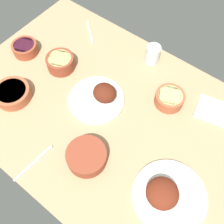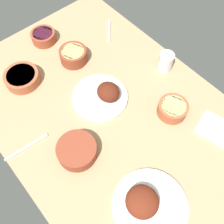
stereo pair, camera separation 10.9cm
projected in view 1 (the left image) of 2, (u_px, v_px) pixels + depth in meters
The scene contains 12 objects.
dining_table at pixel (112, 117), 112.38cm from camera, with size 140.00×90.00×4.00cm, color tan.
plate_near_viewer at pixel (100, 97), 112.01cm from camera, with size 24.73×24.73×8.61cm.
plate_far_side at pixel (166, 195), 91.42cm from camera, with size 27.17×27.17×8.12cm.
bowl_soup at pixel (87, 156), 97.80cm from camera, with size 15.58×15.58×6.03cm.
bowl_pasta at pixel (61, 62), 120.56cm from camera, with size 13.06×13.06×6.45cm.
bowl_potatoes at pixel (170, 98), 111.14cm from camera, with size 12.70×12.70×5.50cm.
bowl_cream at pixel (12, 93), 112.75cm from camera, with size 15.78×15.78×5.01cm.
bowl_onions at pixel (25, 48), 125.85cm from camera, with size 12.20×12.20×5.23cm.
water_tumbler at pixel (153, 54), 121.51cm from camera, with size 6.79×6.79×9.18cm, color silver.
folded_napkin at pixel (217, 112), 110.48cm from camera, with size 17.83×11.90×1.20cm, color white.
fork_loose at pixel (90, 32), 134.57cm from camera, with size 16.44×0.90×0.80cm, color silver.
spoon_loose at pixel (34, 163), 99.46cm from camera, with size 18.91×0.90×0.80cm, color silver.
Camera 1 is at (-32.88, 42.74, 100.61)cm, focal length 41.18 mm.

